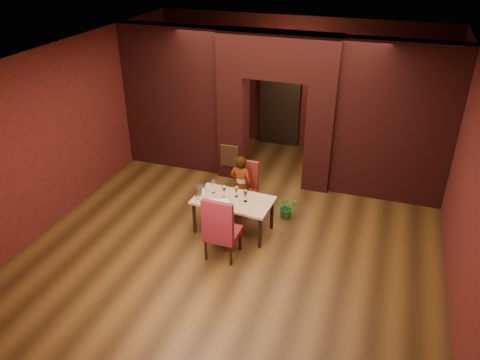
# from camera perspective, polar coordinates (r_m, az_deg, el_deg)

# --- Properties ---
(floor) EXTENTS (8.00, 8.00, 0.00)m
(floor) POSITION_cam_1_polar(r_m,az_deg,el_deg) (8.85, 0.77, -5.64)
(floor) COLOR #4E2F13
(floor) RESTS_ON ground
(ceiling) EXTENTS (7.00, 8.00, 0.04)m
(ceiling) POSITION_cam_1_polar(r_m,az_deg,el_deg) (7.54, 0.93, 14.95)
(ceiling) COLOR silver
(ceiling) RESTS_ON ground
(wall_back) EXTENTS (7.00, 0.04, 3.20)m
(wall_back) POSITION_cam_1_polar(r_m,az_deg,el_deg) (11.70, 7.02, 11.53)
(wall_back) COLOR maroon
(wall_back) RESTS_ON ground
(wall_front) EXTENTS (7.00, 0.04, 3.20)m
(wall_front) POSITION_cam_1_polar(r_m,az_deg,el_deg) (5.02, -13.89, -14.59)
(wall_front) COLOR maroon
(wall_front) RESTS_ON ground
(wall_left) EXTENTS (0.04, 8.00, 3.20)m
(wall_left) POSITION_cam_1_polar(r_m,az_deg,el_deg) (9.64, -19.49, 6.38)
(wall_left) COLOR maroon
(wall_left) RESTS_ON ground
(wall_right) EXTENTS (0.04, 8.00, 3.20)m
(wall_right) POSITION_cam_1_polar(r_m,az_deg,el_deg) (7.85, 25.94, 0.03)
(wall_right) COLOR maroon
(wall_right) RESTS_ON ground
(pillar_left) EXTENTS (0.55, 0.55, 2.30)m
(pillar_left) POSITION_cam_1_polar(r_m,az_deg,el_deg) (10.26, -0.79, 6.64)
(pillar_left) COLOR maroon
(pillar_left) RESTS_ON ground
(pillar_right) EXTENTS (0.55, 0.55, 2.30)m
(pillar_right) POSITION_cam_1_polar(r_m,az_deg,el_deg) (9.84, 9.75, 5.23)
(pillar_right) COLOR maroon
(pillar_right) RESTS_ON ground
(lintel) EXTENTS (2.45, 0.55, 0.90)m
(lintel) POSITION_cam_1_polar(r_m,az_deg,el_deg) (9.52, 4.74, 14.92)
(lintel) COLOR maroon
(lintel) RESTS_ON ground
(wing_wall_left) EXTENTS (2.28, 0.35, 3.20)m
(wing_wall_left) POSITION_cam_1_polar(r_m,az_deg,el_deg) (10.64, -8.11, 9.73)
(wing_wall_left) COLOR maroon
(wing_wall_left) RESTS_ON ground
(wing_wall_right) EXTENTS (2.28, 0.35, 3.20)m
(wing_wall_right) POSITION_cam_1_polar(r_m,az_deg,el_deg) (9.59, 18.33, 6.45)
(wing_wall_right) COLOR maroon
(wing_wall_right) RESTS_ON ground
(vent_panel) EXTENTS (0.40, 0.03, 0.50)m
(vent_panel) POSITION_cam_1_polar(r_m,az_deg,el_deg) (10.25, -1.32, 2.94)
(vent_panel) COLOR brown
(vent_panel) RESTS_ON ground
(rear_door) EXTENTS (0.90, 0.08, 2.10)m
(rear_door) POSITION_cam_1_polar(r_m,az_deg,el_deg) (11.90, 4.90, 9.13)
(rear_door) COLOR black
(rear_door) RESTS_ON ground
(rear_door_frame) EXTENTS (1.02, 0.04, 2.22)m
(rear_door_frame) POSITION_cam_1_polar(r_m,az_deg,el_deg) (11.86, 4.85, 9.07)
(rear_door_frame) COLOR black
(rear_door_frame) RESTS_ON ground
(dining_table) EXTENTS (1.45, 0.87, 0.66)m
(dining_table) POSITION_cam_1_polar(r_m,az_deg,el_deg) (8.57, -0.82, -4.27)
(dining_table) COLOR tan
(dining_table) RESTS_ON ground
(chair_far) EXTENTS (0.47, 0.47, 1.02)m
(chair_far) POSITION_cam_1_polar(r_m,az_deg,el_deg) (9.05, 0.47, -1.02)
(chair_far) COLOR maroon
(chair_far) RESTS_ON ground
(chair_near) EXTENTS (0.54, 0.54, 1.17)m
(chair_near) POSITION_cam_1_polar(r_m,az_deg,el_deg) (7.81, -2.11, -5.61)
(chair_near) COLOR maroon
(chair_near) RESTS_ON ground
(person_seated) EXTENTS (0.46, 0.32, 1.23)m
(person_seated) POSITION_cam_1_polar(r_m,az_deg,el_deg) (8.95, 0.10, -0.62)
(person_seated) COLOR silver
(person_seated) RESTS_ON ground
(wine_glass_a) EXTENTS (0.09, 0.09, 0.23)m
(wine_glass_a) POSITION_cam_1_polar(r_m,az_deg,el_deg) (8.40, -1.95, -1.47)
(wine_glass_a) COLOR white
(wine_glass_a) RESTS_ON dining_table
(wine_glass_b) EXTENTS (0.08, 0.08, 0.20)m
(wine_glass_b) POSITION_cam_1_polar(r_m,az_deg,el_deg) (8.43, -0.44, -1.45)
(wine_glass_b) COLOR white
(wine_glass_b) RESTS_ON dining_table
(wine_glass_c) EXTENTS (0.09, 0.09, 0.22)m
(wine_glass_c) POSITION_cam_1_polar(r_m,az_deg,el_deg) (8.28, 0.68, -1.96)
(wine_glass_c) COLOR silver
(wine_glass_c) RESTS_ON dining_table
(tasting_sheet) EXTENTS (0.41, 0.38, 0.00)m
(tasting_sheet) POSITION_cam_1_polar(r_m,az_deg,el_deg) (8.30, -2.51, -2.76)
(tasting_sheet) COLOR white
(tasting_sheet) RESTS_ON dining_table
(wine_bucket) EXTENTS (0.20, 0.20, 0.24)m
(wine_bucket) POSITION_cam_1_polar(r_m,az_deg,el_deg) (8.41, -4.84, -1.46)
(wine_bucket) COLOR silver
(wine_bucket) RESTS_ON dining_table
(water_bottle) EXTENTS (0.07, 0.07, 0.28)m
(water_bottle) POSITION_cam_1_polar(r_m,az_deg,el_deg) (8.55, -3.26, -0.73)
(water_bottle) COLOR white
(water_bottle) RESTS_ON dining_table
(potted_plant) EXTENTS (0.52, 0.51, 0.44)m
(potted_plant) POSITION_cam_1_polar(r_m,az_deg,el_deg) (9.05, 5.71, -3.30)
(potted_plant) COLOR #236720
(potted_plant) RESTS_ON ground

